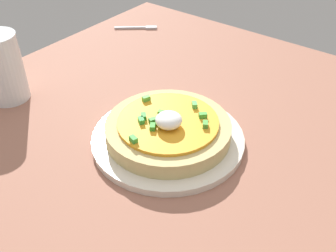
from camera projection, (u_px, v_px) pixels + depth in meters
dining_table at (186, 144)px, 65.86cm from camera, size 90.89×88.68×2.29cm
plate at (168, 139)px, 64.35cm from camera, size 24.55×24.55×1.16cm
pizza at (168, 128)px, 63.02cm from camera, size 20.02×20.02×5.37cm
cup_near at (4, 72)px, 71.74cm from camera, size 7.30×7.30×12.64cm
fork at (140, 28)px, 100.12cm from camera, size 8.88×7.49×0.50cm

